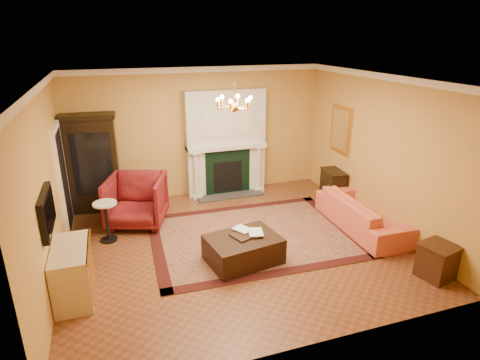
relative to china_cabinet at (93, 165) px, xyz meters
name	(u,v)px	position (x,y,z in m)	size (l,w,h in m)	color
floor	(235,244)	(2.40, -2.49, -1.03)	(6.00, 5.50, 0.02)	brown
ceiling	(234,79)	(2.40, -2.49, 1.99)	(6.00, 5.50, 0.02)	silver
wall_back	(199,133)	(2.40, 0.27, 0.48)	(6.00, 0.02, 3.00)	#B79041
wall_front	(310,241)	(2.40, -5.25, 0.48)	(6.00, 0.02, 3.00)	#B79041
wall_left	(45,188)	(-0.61, -2.49, 0.48)	(0.02, 5.50, 3.00)	#B79041
wall_right	(381,152)	(5.41, -2.49, 0.48)	(0.02, 5.50, 3.00)	#B79041
fireplace	(226,145)	(3.00, 0.08, 0.17)	(1.90, 0.70, 2.50)	silver
crown_molding	(218,77)	(2.40, -1.53, 1.92)	(6.00, 5.50, 0.12)	white
doorway	(63,179)	(-0.55, -0.79, 0.02)	(0.08, 1.05, 2.10)	white
tv_panel	(47,212)	(-0.55, -3.09, 0.33)	(0.09, 0.95, 0.58)	black
gilt_mirror	(341,130)	(5.37, -1.09, 0.63)	(0.06, 0.76, 1.05)	gold
chandelier	(234,104)	(2.40, -2.49, 1.59)	(0.63, 0.55, 0.53)	#C98A37
oriental_rug	(253,236)	(2.82, -2.30, -1.01)	(3.84, 2.88, 0.02)	#460F1A
china_cabinet	(93,165)	(0.00, 0.00, 0.00)	(1.02, 0.46, 2.04)	black
wingback_armchair	(136,198)	(0.77, -1.04, -0.46)	(1.09, 1.02, 1.13)	maroon
pedestal_table	(107,219)	(0.18, -1.60, -0.57)	(0.44, 0.44, 0.78)	black
commode	(73,272)	(-0.33, -3.22, -0.62)	(0.51, 1.08, 0.81)	beige
coral_sofa	(362,208)	(4.99, -2.68, -0.58)	(2.24, 0.65, 0.87)	#E36448
end_table	(437,262)	(5.12, -4.53, -0.75)	(0.47, 0.47, 0.55)	#361A0E
console_table	(333,186)	(5.18, -1.25, -0.66)	(0.37, 0.64, 0.71)	black
leather_ottoman	(243,249)	(2.35, -3.11, -0.78)	(1.19, 0.86, 0.44)	black
ottoman_tray	(246,235)	(2.41, -3.04, -0.55)	(0.46, 0.35, 0.03)	black
book_a	(238,224)	(2.30, -2.96, -0.38)	(0.23, 0.03, 0.31)	gray
book_b	(249,225)	(2.47, -3.05, -0.37)	(0.24, 0.02, 0.32)	gray
topiary_left	(197,138)	(2.29, 0.04, 0.42)	(0.15, 0.15, 0.39)	gray
topiary_right	(251,133)	(3.63, 0.04, 0.42)	(0.14, 0.14, 0.39)	gray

